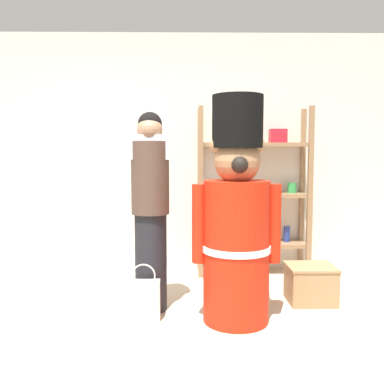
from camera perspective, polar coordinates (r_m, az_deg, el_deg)
The scene contains 7 objects.
ground_plane at distance 2.80m, azimuth -5.68°, elevation -22.47°, with size 6.40×6.40×0.00m, color beige.
back_wall at distance 4.67m, azimuth -3.52°, elevation 5.24°, with size 6.40×0.12×2.60m, color silver.
merchandise_shelf at distance 4.52m, azimuth 8.42°, elevation 0.31°, with size 1.19×0.35×1.79m.
teddy_bear_guard at distance 3.21m, azimuth 6.11°, elevation -4.14°, with size 0.68×0.53×1.74m.
person_shopper at distance 3.43m, azimuth -5.71°, elevation -2.08°, with size 0.32×0.31×1.64m.
shopping_bag at distance 3.38m, azimuth -6.63°, elevation -14.36°, with size 0.25×0.11×0.45m.
display_crate at distance 3.88m, azimuth 15.91°, elevation -11.98°, with size 0.41×0.36×0.33m.
Camera 1 is at (0.22, -2.47, 1.30)m, focal length 38.98 mm.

